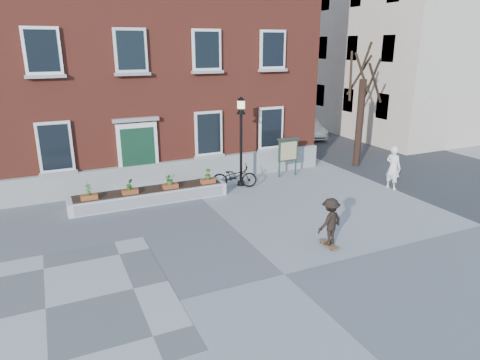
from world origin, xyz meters
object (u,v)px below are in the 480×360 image
parked_car (308,128)px  notice_board (288,150)px  bystander (393,168)px  lamp_post (241,129)px  skateboarder (330,222)px  bicycle (234,176)px

parked_car → notice_board: (-5.82, -7.13, 0.63)m
bystander → notice_board: 4.74m
lamp_post → skateboarder: bearing=-90.5°
bicycle → notice_board: size_ratio=1.05×
parked_car → lamp_post: lamp_post is taller
bicycle → parked_car: size_ratio=0.51×
lamp_post → skateboarder: 6.86m
bystander → notice_board: size_ratio=1.02×
bicycle → bystander: size_ratio=1.02×
parked_car → skateboarder: size_ratio=2.41×
bicycle → skateboarder: 6.50m
skateboarder → bystander: bearing=30.8°
lamp_post → parked_car: bearing=41.6°
parked_car → skateboarder: (-8.49, -14.12, 0.19)m
bystander → lamp_post: lamp_post is taller
bicycle → notice_board: 3.12m
bystander → bicycle: bearing=53.2°
notice_board → bicycle: bearing=-170.5°
lamp_post → notice_board: 2.92m
parked_car → skateboarder: skateboarder is taller
bicycle → bystander: 6.87m
bicycle → bystander: bystander is taller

